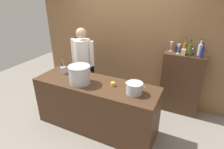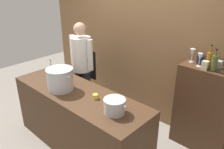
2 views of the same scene
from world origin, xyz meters
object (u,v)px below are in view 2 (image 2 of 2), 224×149
at_px(stockpot_large, 60,79).
at_px(spice_tin_silver, 218,64).
at_px(chef, 82,63).
at_px(butter_jar, 95,96).
at_px(spice_tin_navy, 200,60).
at_px(utensil_crock, 52,71).
at_px(wine_glass_short, 200,57).
at_px(wine_bottle_amber, 209,59).
at_px(stockpot_small, 115,106).
at_px(spice_tin_cream, 205,65).
at_px(wine_bottle_olive, 214,63).
at_px(wine_glass_tall, 192,53).

height_order(stockpot_large, spice_tin_silver, spice_tin_silver).
bearing_deg(chef, butter_jar, 146.96).
bearing_deg(stockpot_large, spice_tin_navy, 45.93).
bearing_deg(utensil_crock, wine_glass_short, 29.74).
relative_size(wine_bottle_amber, wine_glass_short, 1.65).
distance_m(stockpot_small, spice_tin_silver, 1.47).
relative_size(chef, spice_tin_cream, 14.74).
bearing_deg(stockpot_small, butter_jar, 169.41).
relative_size(wine_glass_short, spice_tin_cream, 1.63).
xyz_separation_m(butter_jar, spice_tin_silver, (1.03, 1.22, 0.36)).
relative_size(stockpot_large, wine_bottle_olive, 1.48).
bearing_deg(spice_tin_navy, utensil_crock, -147.03).
bearing_deg(wine_bottle_olive, spice_tin_navy, 148.28).
relative_size(utensil_crock, wine_glass_tall, 1.50).
distance_m(wine_bottle_olive, wine_glass_short, 0.20).
relative_size(stockpot_large, utensil_crock, 1.48).
height_order(stockpot_small, butter_jar, stockpot_small).
distance_m(chef, wine_glass_tall, 1.81).
xyz_separation_m(chef, wine_bottle_olive, (2.00, 0.47, 0.39)).
distance_m(stockpot_large, wine_glass_short, 1.88).
height_order(utensil_crock, wine_bottle_olive, wine_bottle_olive).
bearing_deg(wine_bottle_olive, wine_bottle_amber, 139.68).
distance_m(butter_jar, wine_bottle_amber, 1.54).
distance_m(chef, wine_bottle_olive, 2.09).
height_order(wine_bottle_amber, spice_tin_navy, wine_bottle_amber).
xyz_separation_m(wine_bottle_amber, spice_tin_navy, (-0.14, 0.06, -0.05)).
bearing_deg(wine_glass_tall, spice_tin_navy, 12.58).
bearing_deg(spice_tin_silver, wine_bottle_olive, -93.67).
bearing_deg(wine_glass_tall, wine_bottle_amber, -9.00).
bearing_deg(wine_bottle_amber, spice_tin_navy, 155.18).
bearing_deg(butter_jar, wine_glass_short, 53.44).
bearing_deg(wine_bottle_olive, wine_glass_short, 173.33).
distance_m(wine_glass_tall, spice_tin_navy, 0.14).
bearing_deg(butter_jar, wine_glass_tall, 60.73).
relative_size(chef, wine_bottle_amber, 5.47).
distance_m(stockpot_large, spice_tin_navy, 1.92).
bearing_deg(stockpot_small, spice_tin_silver, 64.05).
bearing_deg(spice_tin_navy, spice_tin_silver, -1.01).
bearing_deg(stockpot_small, utensil_crock, 175.40).
distance_m(butter_jar, spice_tin_cream, 1.45).
height_order(butter_jar, wine_bottle_olive, wine_bottle_olive).
relative_size(stockpot_small, spice_tin_navy, 2.90).
bearing_deg(wine_glass_short, butter_jar, -126.56).
bearing_deg(chef, spice_tin_silver, -164.32).
height_order(stockpot_small, wine_bottle_amber, wine_bottle_amber).
bearing_deg(butter_jar, chef, 148.14).
xyz_separation_m(chef, wine_glass_tall, (1.66, 0.59, 0.41)).
xyz_separation_m(stockpot_small, wine_bottle_amber, (0.53, 1.24, 0.36)).
height_order(wine_bottle_olive, spice_tin_navy, wine_bottle_olive).
xyz_separation_m(utensil_crock, wine_bottle_amber, (1.97, 1.12, 0.38)).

